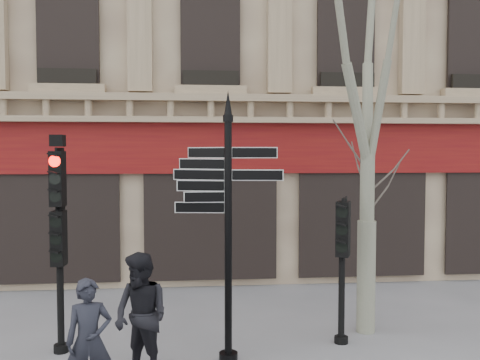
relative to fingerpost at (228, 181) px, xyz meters
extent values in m
plane|color=slate|center=(-0.08, 0.11, -3.02)|extent=(80.00, 80.00, 0.00)
cube|color=gray|center=(-0.08, 12.61, 5.98)|extent=(28.00, 15.00, 18.00)
cube|color=#5E090E|center=(-0.08, 4.99, 0.58)|extent=(28.00, 0.25, 1.30)
cube|color=#877358|center=(-0.08, 4.76, 1.55)|extent=(28.00, 0.35, 0.74)
cylinder|color=black|center=(0.00, 0.00, -1.02)|extent=(0.12, 0.12, 3.98)
cylinder|color=black|center=(0.00, 0.00, -2.93)|extent=(0.31, 0.31, 0.18)
cone|color=black|center=(0.00, 0.00, 1.28)|extent=(0.13, 0.13, 0.40)
cylinder|color=black|center=(-2.87, 0.75, -1.28)|extent=(0.12, 0.12, 3.48)
cylinder|color=black|center=(-2.87, 0.75, -2.95)|extent=(0.26, 0.26, 0.14)
cube|color=black|center=(-2.87, 0.75, -1.00)|extent=(0.43, 0.32, 0.94)
cube|color=black|center=(-2.87, 0.75, 0.02)|extent=(0.43, 0.32, 0.94)
sphere|color=#FF0C05|center=(-2.87, 0.75, 0.28)|extent=(0.20, 0.20, 0.20)
cube|color=black|center=(-2.87, 0.75, 0.67)|extent=(0.23, 0.29, 0.20)
cylinder|color=black|center=(2.12, 0.72, -1.71)|extent=(0.13, 0.13, 2.61)
cylinder|color=black|center=(2.12, 0.72, -2.94)|extent=(0.27, 0.27, 0.15)
cube|color=black|center=(2.12, 0.72, -0.90)|extent=(0.53, 0.47, 0.99)
cylinder|color=gray|center=(2.77, 1.28, -1.93)|extent=(0.35, 0.35, 2.17)
cylinder|color=gray|center=(2.77, 1.28, -0.26)|extent=(0.28, 0.28, 1.38)
imported|color=#1F202A|center=(-2.03, -1.19, -2.15)|extent=(0.71, 0.55, 1.73)
imported|color=black|center=(-1.38, -0.50, -2.04)|extent=(1.20, 1.18, 1.95)
camera|label=1|loc=(-0.63, -8.66, 0.48)|focal=40.00mm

